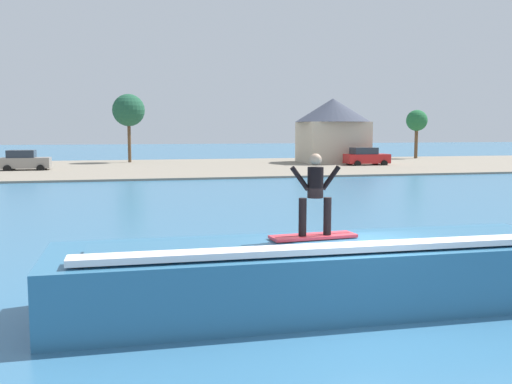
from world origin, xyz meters
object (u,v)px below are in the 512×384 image
tree_short_bushy (129,111)px  tree_tall_bare (417,121)px  wave_crest (318,273)px  surfboard (313,236)px  car_far_shore (366,157)px  house_gabled_white (333,127)px  surfer (315,190)px  car_near_shore (25,161)px

tree_short_bushy → tree_tall_bare: bearing=1.3°
tree_tall_bare → tree_short_bushy: (-33.48, -0.77, 1.01)m
wave_crest → tree_tall_bare: 59.63m
surfboard → tree_short_bushy: size_ratio=0.25×
car_far_shore → house_gabled_white: 5.87m
wave_crest → car_far_shore: 45.22m
wave_crest → surfboard: (-0.15, -0.12, 0.81)m
surfer → car_near_shore: bearing=106.5°
surfboard → tree_tall_bare: tree_tall_bare is taller
surfboard → tree_short_bushy: 51.05m
wave_crest → surfer: bearing=-126.1°
house_gabled_white → car_far_shore: bearing=-70.7°
surfer → tree_short_bushy: bearing=93.8°
surfer → tree_short_bushy: 51.05m
tree_tall_bare → tree_short_bushy: bearing=-178.7°
wave_crest → car_near_shore: 42.94m
car_far_shore → tree_tall_bare: bearing=43.5°
surfboard → car_far_shore: size_ratio=0.43×
tree_tall_bare → tree_short_bushy: size_ratio=0.81×
car_near_shore → surfer: bearing=-73.5°
house_gabled_white → tree_tall_bare: bearing=23.7°
surfer → car_near_shore: size_ratio=0.41×
car_near_shore → house_gabled_white: house_gabled_white is taller
surfboard → car_near_shore: size_ratio=0.45×
tree_tall_bare → house_gabled_white: bearing=-156.3°
car_near_shore → car_far_shore: bearing=-0.1°
wave_crest → surfer: (-0.14, -0.19, 1.76)m
car_far_shore → surfboard: bearing=-115.0°
wave_crest → surfer: surfer is taller
wave_crest → tree_short_bushy: (-3.54, 50.65, 4.87)m
wave_crest → car_near_shore: bearing=106.8°
car_far_shore → surfer: bearing=-114.9°
tree_short_bushy → house_gabled_white: bearing=-12.9°
surfer → surfboard: bearing=99.5°
surfboard → car_near_shore: bearing=106.6°
surfer → tree_short_bushy: tree_short_bushy is taller
wave_crest → tree_short_bushy: tree_short_bushy is taller
surfer → tree_short_bushy: size_ratio=0.23×
surfer → tree_tall_bare: (30.08, 51.61, 2.11)m
surfboard → house_gabled_white: house_gabled_white is taller
surfboard → tree_short_bushy: (-3.38, 50.77, 4.07)m
car_far_shore → tree_short_bushy: (-22.54, 9.62, 4.62)m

